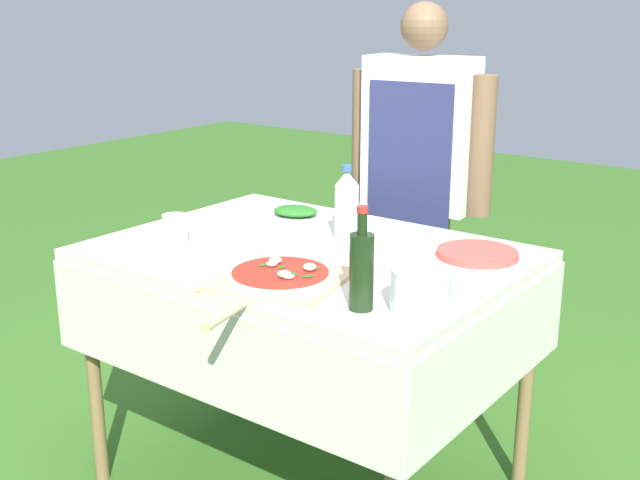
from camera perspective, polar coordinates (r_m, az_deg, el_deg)
prep_table at (r=2.48m, az=-0.85°, el=-2.67°), size 1.27×0.94×0.81m
person_cook at (r=3.11m, az=7.04°, el=4.77°), size 0.58×0.22×1.54m
pizza_on_peel at (r=2.17m, az=-2.95°, el=-2.69°), size 0.39×0.56×0.05m
oil_bottle at (r=1.95m, az=2.97°, el=-2.09°), size 0.06×0.06×0.26m
water_bottle at (r=2.53m, az=1.91°, el=2.50°), size 0.08×0.08×0.24m
herb_container at (r=2.81m, az=-1.75°, el=2.00°), size 0.22×0.19×0.04m
mixing_tub at (r=1.97m, az=7.20°, el=-3.58°), size 0.15×0.15×0.11m
plate_stack at (r=2.42m, az=11.12°, el=-0.96°), size 0.24×0.24×0.02m
sauce_jar at (r=2.52m, az=-10.27°, el=0.55°), size 0.08×0.08×0.10m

